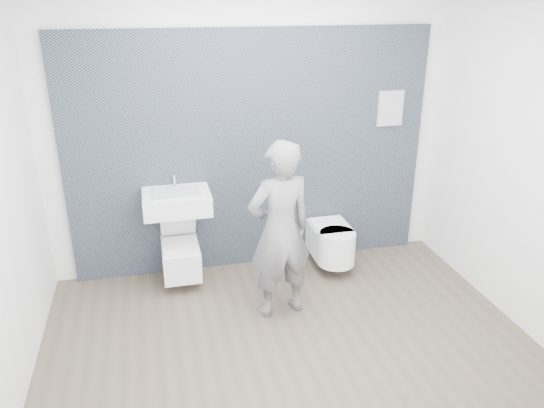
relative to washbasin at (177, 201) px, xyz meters
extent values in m
plane|color=brown|center=(0.78, -1.20, -0.86)|extent=(4.00, 4.00, 0.00)
plane|color=silver|center=(0.78, 0.30, 0.54)|extent=(4.00, 0.00, 4.00)
plane|color=silver|center=(0.78, -2.70, 0.54)|extent=(4.00, 0.00, 4.00)
plane|color=silver|center=(2.78, -1.20, 0.54)|extent=(0.00, 3.00, 3.00)
cube|color=black|center=(0.78, 0.27, -0.86)|extent=(3.60, 0.06, 2.40)
cube|color=white|center=(0.00, 0.00, -0.01)|extent=(0.63, 0.47, 0.19)
cube|color=silver|center=(0.00, -0.02, 0.08)|extent=(0.44, 0.31, 0.03)
cylinder|color=silver|center=(0.00, 0.18, 0.17)|extent=(0.02, 0.02, 0.16)
cylinder|color=silver|center=(0.00, 0.13, 0.23)|extent=(0.02, 0.10, 0.02)
cylinder|color=silver|center=(0.00, 0.22, -0.16)|extent=(0.04, 0.04, 0.13)
cube|color=white|center=(0.00, -0.02, -0.60)|extent=(0.36, 0.52, 0.30)
cylinder|color=silver|center=(0.00, -0.06, -0.47)|extent=(0.25, 0.25, 0.03)
cube|color=white|center=(0.00, -0.06, -0.44)|extent=(0.34, 0.41, 0.02)
cube|color=white|center=(0.00, 0.07, -0.28)|extent=(0.34, 0.24, 0.31)
cube|color=silver|center=(0.00, 0.21, -0.71)|extent=(0.09, 0.06, 0.08)
cube|color=white|center=(1.54, 0.01, -0.58)|extent=(0.38, 0.45, 0.32)
cylinder|color=white|center=(1.54, -0.21, -0.58)|extent=(0.38, 0.38, 0.32)
cube|color=white|center=(1.54, -0.02, -0.40)|extent=(0.36, 0.42, 0.03)
cylinder|color=white|center=(1.54, -0.23, -0.40)|extent=(0.36, 0.36, 0.03)
cube|color=silver|center=(1.54, 0.21, -0.70)|extent=(0.11, 0.06, 0.08)
cube|color=silver|center=(2.22, 0.22, -0.86)|extent=(0.27, 0.03, 0.36)
imported|color=slate|center=(0.82, -0.74, -0.06)|extent=(0.65, 0.49, 1.60)
camera|label=1|loc=(-0.20, -4.71, 1.85)|focal=35.00mm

